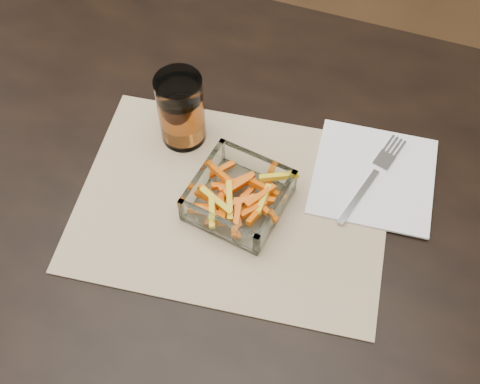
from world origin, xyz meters
name	(u,v)px	position (x,y,z in m)	size (l,w,h in m)	color
dining_table	(161,212)	(0.00, 0.00, 0.66)	(1.60, 0.90, 0.75)	black
placemat	(233,204)	(0.12, 0.00, 0.75)	(0.45, 0.33, 0.00)	tan
glass_bowl	(239,197)	(0.13, 0.00, 0.77)	(0.14, 0.14, 0.05)	white
tumbler	(181,112)	(0.01, 0.10, 0.81)	(0.07, 0.07, 0.12)	white
napkin	(374,176)	(0.31, 0.12, 0.76)	(0.18, 0.18, 0.00)	white
fork	(373,176)	(0.31, 0.12, 0.76)	(0.07, 0.18, 0.00)	silver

